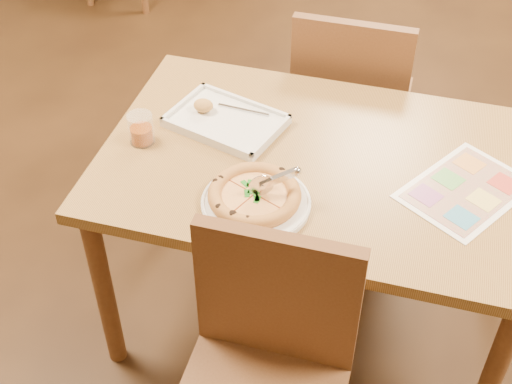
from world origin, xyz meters
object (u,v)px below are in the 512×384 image
(chair_far, at_px, (351,91))
(menu, at_px, (465,190))
(plate, at_px, (256,203))
(pizza, at_px, (254,195))
(pizza_cutter, at_px, (274,180))
(dining_table, at_px, (318,181))
(chair_near, at_px, (267,353))
(glass_tumbler, at_px, (141,130))
(appetizer_tray, at_px, (224,121))

(chair_far, distance_m, menu, 0.77)
(plate, relative_size, menu, 0.85)
(pizza, distance_m, pizza_cutter, 0.07)
(dining_table, relative_size, pizza, 5.01)
(chair_far, bearing_deg, menu, 124.21)
(pizza_cutter, bearing_deg, pizza, 173.17)
(menu, bearing_deg, chair_near, -126.33)
(chair_far, distance_m, plate, 0.87)
(chair_near, xyz_separation_m, pizza_cutter, (-0.09, 0.39, 0.23))
(menu, bearing_deg, chair_far, 124.21)
(menu, bearing_deg, pizza, -159.42)
(dining_table, relative_size, glass_tumbler, 13.48)
(dining_table, bearing_deg, pizza, -120.18)
(chair_near, bearing_deg, pizza, 110.35)
(appetizer_tray, bearing_deg, pizza_cutter, -51.89)
(dining_table, distance_m, pizza, 0.29)
(pizza_cutter, xyz_separation_m, glass_tumbler, (-0.45, 0.15, -0.04))
(appetizer_tray, bearing_deg, glass_tumbler, -144.70)
(dining_table, xyz_separation_m, plate, (-0.13, -0.24, 0.09))
(chair_near, height_order, plate, chair_near)
(chair_near, distance_m, pizza_cutter, 0.46)
(chair_near, bearing_deg, menu, 53.67)
(chair_near, relative_size, pizza_cutter, 3.73)
(plate, distance_m, menu, 0.60)
(dining_table, distance_m, appetizer_tray, 0.35)
(dining_table, distance_m, chair_far, 0.61)
(pizza, xyz_separation_m, menu, (0.56, 0.21, -0.03))
(appetizer_tray, relative_size, menu, 1.10)
(dining_table, distance_m, plate, 0.29)
(dining_table, xyz_separation_m, menu, (0.43, -0.02, 0.09))
(chair_far, bearing_deg, plate, 81.29)
(chair_far, relative_size, menu, 1.31)
(chair_near, relative_size, chair_far, 1.00)
(pizza, height_order, appetizer_tray, appetizer_tray)
(glass_tumbler, xyz_separation_m, menu, (0.97, 0.04, -0.04))
(glass_tumbler, bearing_deg, chair_near, -44.88)
(chair_far, height_order, appetizer_tray, chair_far)
(dining_table, xyz_separation_m, pizza_cutter, (-0.09, -0.22, 0.17))
(dining_table, relative_size, plate, 4.28)
(pizza, bearing_deg, appetizer_tray, 120.46)
(chair_far, xyz_separation_m, pizza_cutter, (-0.09, -0.82, 0.23))
(chair_near, xyz_separation_m, glass_tumbler, (-0.54, 0.54, 0.20))
(chair_far, relative_size, glass_tumbler, 4.88)
(appetizer_tray, bearing_deg, pizza, -59.54)
(dining_table, height_order, glass_tumbler, glass_tumbler)
(dining_table, height_order, pizza, pizza)
(pizza, relative_size, pizza_cutter, 2.06)
(chair_far, height_order, glass_tumbler, chair_far)
(chair_near, relative_size, appetizer_tray, 1.19)
(plate, distance_m, pizza, 0.02)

